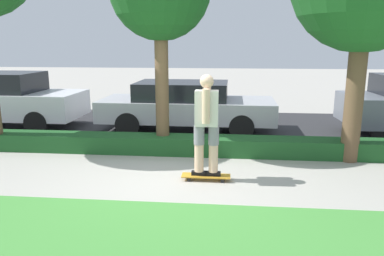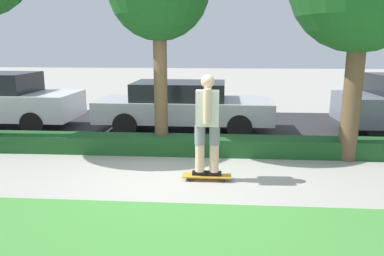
# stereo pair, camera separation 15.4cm
# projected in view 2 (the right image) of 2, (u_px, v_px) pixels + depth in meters

# --- Properties ---
(ground_plane) EXTENTS (60.00, 60.00, 0.00)m
(ground_plane) POSITION_uv_depth(u_px,v_px,m) (178.00, 179.00, 6.54)
(ground_plane) COLOR #ADA89E
(street_asphalt) EXTENTS (18.53, 5.00, 0.01)m
(street_asphalt) POSITION_uv_depth(u_px,v_px,m) (194.00, 127.00, 10.62)
(street_asphalt) COLOR #2D2D30
(street_asphalt) RESTS_ON ground_plane
(hedge_row) EXTENTS (18.53, 0.60, 0.37)m
(hedge_row) POSITION_uv_depth(u_px,v_px,m) (186.00, 145.00, 8.06)
(hedge_row) COLOR #1E5123
(hedge_row) RESTS_ON ground_plane
(skateboard) EXTENTS (0.85, 0.24, 0.09)m
(skateboard) POSITION_uv_depth(u_px,v_px,m) (207.00, 176.00, 6.50)
(skateboard) COLOR gold
(skateboard) RESTS_ON ground_plane
(skater_person) EXTENTS (0.51, 0.45, 1.74)m
(skater_person) POSITION_uv_depth(u_px,v_px,m) (207.00, 123.00, 6.29)
(skater_person) COLOR black
(skater_person) RESTS_ON skateboard
(parked_car_middle) EXTENTS (4.65, 1.87, 1.32)m
(parked_car_middle) POSITION_uv_depth(u_px,v_px,m) (183.00, 105.00, 10.07)
(parked_car_middle) COLOR #B7B7BC
(parked_car_middle) RESTS_ON ground_plane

